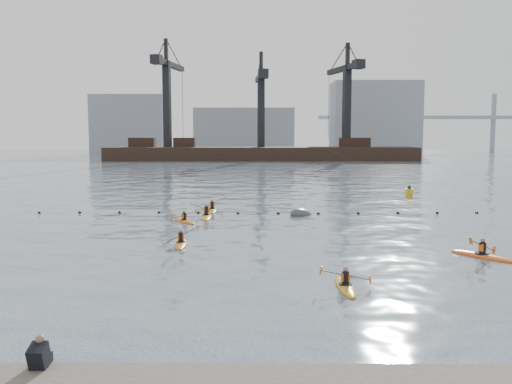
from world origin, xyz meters
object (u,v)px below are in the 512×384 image
mooring_buoy (301,215)px  nav_buoy (409,192)px  kayaker_1 (345,286)px  kayaker_5 (212,210)px  kayaker_2 (184,221)px  kayaker_3 (206,216)px  kayaker_0 (181,243)px  kayaker_4 (482,255)px

mooring_buoy → nav_buoy: bearing=47.3°
kayaker_1 → kayaker_5: size_ratio=0.91×
kayaker_2 → kayaker_3: 2.40m
kayaker_1 → mooring_buoy: (-0.22, 19.18, -0.09)m
kayaker_0 → kayaker_5: bearing=82.4°
kayaker_4 → nav_buoy: size_ratio=2.35×
mooring_buoy → nav_buoy: size_ratio=1.50×
kayaker_2 → kayaker_4: size_ratio=0.87×
kayaker_0 → kayaker_2: bearing=91.3°
kayaker_5 → mooring_buoy: size_ratio=1.70×
kayaker_2 → kayaker_5: kayaker_5 is taller
kayaker_4 → nav_buoy: (3.66, 26.09, 0.29)m
kayaker_2 → kayaker_4: kayaker_4 is taller
kayaker_0 → kayaker_2: size_ratio=1.14×
mooring_buoy → kayaker_3: bearing=-169.9°
kayaker_3 → nav_buoy: (18.20, 13.49, 0.29)m
kayaker_3 → nav_buoy: 22.65m
kayaker_1 → kayaker_0: bearing=130.8°
kayaker_5 → nav_buoy: 20.73m
kayaker_0 → kayaker_3: size_ratio=0.85×
kayaker_1 → kayaker_3: bearing=109.9°
kayaker_1 → kayaker_3: size_ratio=0.84×
kayaker_2 → kayaker_3: (1.31, 2.01, 0.02)m
kayaker_3 → kayaker_1: bearing=-73.1°
kayaker_0 → kayaker_4: 15.23m
kayaker_1 → mooring_buoy: size_ratio=1.54×
kayaker_1 → kayaker_2: 18.02m
kayaker_5 → mooring_buoy: kayaker_5 is taller
kayaker_3 → kayaker_4: size_ratio=1.17×
kayaker_2 → kayaker_3: size_ratio=0.75×
kayaker_2 → kayaker_4: 19.06m
kayaker_4 → nav_buoy: nav_buoy is taller
kayaker_4 → mooring_buoy: size_ratio=1.57×
kayaker_4 → kayaker_5: (-14.41, 15.94, -0.00)m
kayaker_5 → nav_buoy: kayaker_5 is taller
kayaker_3 → kayaker_5: kayaker_5 is taller
kayaker_2 → nav_buoy: nav_buoy is taller
kayaker_0 → nav_buoy: nav_buoy is taller
kayaker_5 → mooring_buoy: 7.07m
kayaker_0 → kayaker_1: kayaker_0 is taller
kayaker_0 → kayaker_3: kayaker_3 is taller
kayaker_4 → kayaker_5: bearing=-85.7°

